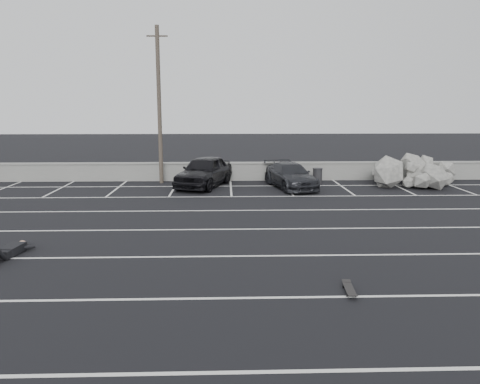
{
  "coord_description": "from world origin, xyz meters",
  "views": [
    {
      "loc": [
        0.73,
        -12.97,
        4.3
      ],
      "look_at": [
        1.28,
        4.83,
        1.0
      ],
      "focal_mm": 35.0,
      "sensor_mm": 36.0,
      "label": 1
    }
  ],
  "objects_px": {
    "car_right": "(290,176)",
    "utility_pole": "(159,105)",
    "riprap_pile": "(414,175)",
    "person": "(12,246)",
    "trash_bin": "(317,176)",
    "car_left": "(204,171)",
    "skateboard": "(349,289)"
  },
  "relations": [
    {
      "from": "car_right",
      "to": "utility_pole",
      "type": "distance_m",
      "value": 8.15
    },
    {
      "from": "utility_pole",
      "to": "riprap_pile",
      "type": "relative_size",
      "value": 1.53
    },
    {
      "from": "riprap_pile",
      "to": "person",
      "type": "relative_size",
      "value": 2.11
    },
    {
      "from": "car_right",
      "to": "trash_bin",
      "type": "bearing_deg",
      "value": 24.8
    },
    {
      "from": "riprap_pile",
      "to": "utility_pole",
      "type": "bearing_deg",
      "value": 174.5
    },
    {
      "from": "car_left",
      "to": "skateboard",
      "type": "distance_m",
      "value": 15.23
    },
    {
      "from": "car_right",
      "to": "utility_pole",
      "type": "height_order",
      "value": "utility_pole"
    },
    {
      "from": "car_left",
      "to": "utility_pole",
      "type": "relative_size",
      "value": 0.57
    },
    {
      "from": "car_left",
      "to": "skateboard",
      "type": "bearing_deg",
      "value": -55.92
    },
    {
      "from": "trash_bin",
      "to": "person",
      "type": "distance_m",
      "value": 16.79
    },
    {
      "from": "utility_pole",
      "to": "riprap_pile",
      "type": "distance_m",
      "value": 14.43
    },
    {
      "from": "riprap_pile",
      "to": "person",
      "type": "xyz_separation_m",
      "value": [
        -16.52,
        -11.44,
        -0.31
      ]
    },
    {
      "from": "skateboard",
      "to": "car_left",
      "type": "bearing_deg",
      "value": 110.46
    },
    {
      "from": "trash_bin",
      "to": "person",
      "type": "xyz_separation_m",
      "value": [
        -11.42,
        -12.32,
        -0.18
      ]
    },
    {
      "from": "utility_pole",
      "to": "skateboard",
      "type": "xyz_separation_m",
      "value": [
        6.5,
        -15.94,
        -4.24
      ]
    },
    {
      "from": "car_right",
      "to": "riprap_pile",
      "type": "relative_size",
      "value": 0.8
    },
    {
      "from": "skateboard",
      "to": "person",
      "type": "bearing_deg",
      "value": 166.07
    },
    {
      "from": "trash_bin",
      "to": "riprap_pile",
      "type": "distance_m",
      "value": 5.18
    },
    {
      "from": "trash_bin",
      "to": "utility_pole",
      "type": "bearing_deg",
      "value": 176.97
    },
    {
      "from": "car_right",
      "to": "person",
      "type": "xyz_separation_m",
      "value": [
        -9.71,
        -10.98,
        -0.4
      ]
    },
    {
      "from": "trash_bin",
      "to": "skateboard",
      "type": "relative_size",
      "value": 1.03
    },
    {
      "from": "person",
      "to": "skateboard",
      "type": "relative_size",
      "value": 3.17
    },
    {
      "from": "utility_pole",
      "to": "person",
      "type": "relative_size",
      "value": 3.23
    },
    {
      "from": "person",
      "to": "skateboard",
      "type": "distance_m",
      "value": 9.69
    },
    {
      "from": "riprap_pile",
      "to": "skateboard",
      "type": "height_order",
      "value": "riprap_pile"
    },
    {
      "from": "trash_bin",
      "to": "riprap_pile",
      "type": "height_order",
      "value": "riprap_pile"
    },
    {
      "from": "car_left",
      "to": "skateboard",
      "type": "xyz_separation_m",
      "value": [
        4.03,
        -14.67,
        -0.75
      ]
    },
    {
      "from": "utility_pole",
      "to": "trash_bin",
      "type": "bearing_deg",
      "value": -3.03
    },
    {
      "from": "car_left",
      "to": "car_right",
      "type": "height_order",
      "value": "car_left"
    },
    {
      "from": "riprap_pile",
      "to": "skateboard",
      "type": "relative_size",
      "value": 6.71
    },
    {
      "from": "utility_pole",
      "to": "trash_bin",
      "type": "xyz_separation_m",
      "value": [
        8.76,
        -0.46,
        -3.88
      ]
    },
    {
      "from": "car_left",
      "to": "car_right",
      "type": "bearing_deg",
      "value": 12.18
    }
  ]
}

